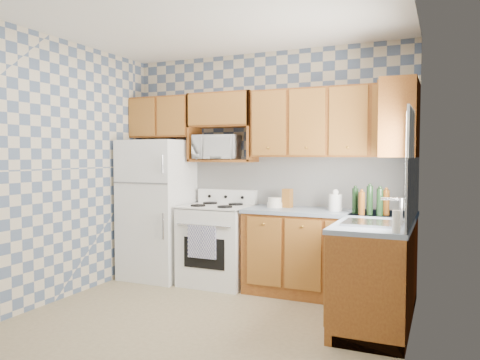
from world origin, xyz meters
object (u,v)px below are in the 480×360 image
Objects in this scene: refrigerator at (157,209)px; electric_kettle at (335,202)px; stove_body at (217,245)px; microwave at (217,147)px.

refrigerator is 9.67× the size of electric_kettle.
stove_body is 5.18× the size of electric_kettle.
microwave reaches higher than stove_body.
refrigerator is 0.89m from stove_body.
stove_body is at bearing -71.97° from microwave.
refrigerator is 1.07m from microwave.
stove_body is at bearing 1.78° from refrigerator.
refrigerator is at bearing -178.94° from electric_kettle.
electric_kettle is at bearing 1.06° from refrigerator.
electric_kettle is at bearing -13.30° from microwave.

